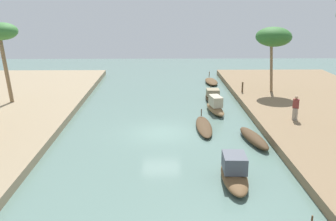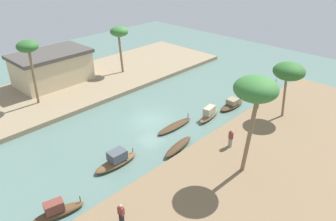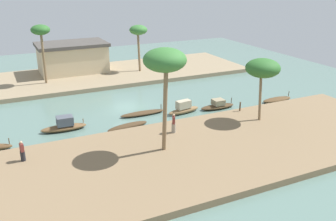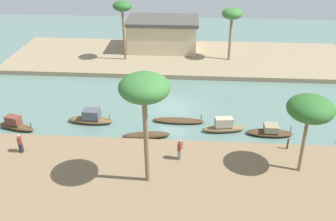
{
  "view_description": "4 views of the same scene",
  "coord_description": "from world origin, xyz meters",
  "px_view_note": "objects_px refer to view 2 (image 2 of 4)",
  "views": [
    {
      "loc": [
        -23.64,
        -0.08,
        8.28
      ],
      "look_at": [
        2.66,
        -0.5,
        0.76
      ],
      "focal_mm": 40.69,
      "sensor_mm": 36.0,
      "label": 1
    },
    {
      "loc": [
        -19.41,
        -21.24,
        16.31
      ],
      "look_at": [
        1.38,
        -1.34,
        1.13
      ],
      "focal_mm": 33.82,
      "sensor_mm": 36.0,
      "label": 2
    },
    {
      "loc": [
        -11.64,
        -35.05,
        13.21
      ],
      "look_at": [
        2.92,
        -4.2,
        0.56
      ],
      "focal_mm": 39.49,
      "sensor_mm": 36.0,
      "label": 3
    },
    {
      "loc": [
        1.81,
        -31.7,
        16.79
      ],
      "look_at": [
        -0.22,
        -2.75,
        1.09
      ],
      "focal_mm": 39.82,
      "sensor_mm": 36.0,
      "label": 4
    }
  ],
  "objects_px": {
    "sampan_with_tall_canopy": "(232,104)",
    "sampan_upstream_small": "(209,114)",
    "palm_tree_left_near": "(256,91)",
    "palm_tree_right_tall": "(28,49)",
    "riverside_building": "(52,67)",
    "mooring_post": "(258,105)",
    "person_on_near_bank": "(231,139)",
    "sampan_midstream": "(175,126)",
    "sampan_foreground": "(57,211)",
    "palm_tree_right_short": "(119,33)",
    "sampan_with_red_awning": "(117,160)",
    "sampan_near_left_bank": "(178,147)",
    "sampan_open_hull": "(269,89)",
    "palm_tree_left_far": "(289,72)",
    "person_by_mooring": "(121,215)"
  },
  "relations": [
    {
      "from": "sampan_with_tall_canopy",
      "to": "sampan_upstream_small",
      "type": "relative_size",
      "value": 1.04
    },
    {
      "from": "palm_tree_left_near",
      "to": "palm_tree_right_tall",
      "type": "distance_m",
      "value": 23.71
    },
    {
      "from": "palm_tree_right_tall",
      "to": "riverside_building",
      "type": "distance_m",
      "value": 7.44
    },
    {
      "from": "mooring_post",
      "to": "palm_tree_left_near",
      "type": "height_order",
      "value": "palm_tree_left_near"
    },
    {
      "from": "sampan_with_tall_canopy",
      "to": "person_on_near_bank",
      "type": "height_order",
      "value": "person_on_near_bank"
    },
    {
      "from": "sampan_midstream",
      "to": "sampan_upstream_small",
      "type": "bearing_deg",
      "value": -17.77
    },
    {
      "from": "sampan_foreground",
      "to": "riverside_building",
      "type": "distance_m",
      "value": 23.44
    },
    {
      "from": "palm_tree_right_short",
      "to": "sampan_with_tall_canopy",
      "type": "bearing_deg",
      "value": -82.27
    },
    {
      "from": "sampan_with_tall_canopy",
      "to": "sampan_with_red_awning",
      "type": "distance_m",
      "value": 15.58
    },
    {
      "from": "sampan_midstream",
      "to": "person_on_near_bank",
      "type": "xyz_separation_m",
      "value": [
        0.39,
        -6.26,
        1.06
      ]
    },
    {
      "from": "sampan_near_left_bank",
      "to": "sampan_open_hull",
      "type": "bearing_deg",
      "value": -7.79
    },
    {
      "from": "riverside_building",
      "to": "palm_tree_left_far",
      "type": "bearing_deg",
      "value": -65.56
    },
    {
      "from": "sampan_foreground",
      "to": "sampan_open_hull",
      "type": "distance_m",
      "value": 28.97
    },
    {
      "from": "sampan_with_red_awning",
      "to": "palm_tree_left_near",
      "type": "relative_size",
      "value": 0.51
    },
    {
      "from": "sampan_with_red_awning",
      "to": "sampan_upstream_small",
      "type": "height_order",
      "value": "sampan_upstream_small"
    },
    {
      "from": "mooring_post",
      "to": "palm_tree_left_near",
      "type": "relative_size",
      "value": 0.12
    },
    {
      "from": "sampan_foreground",
      "to": "palm_tree_right_short",
      "type": "height_order",
      "value": "palm_tree_right_short"
    },
    {
      "from": "sampan_foreground",
      "to": "mooring_post",
      "type": "bearing_deg",
      "value": 8.75
    },
    {
      "from": "sampan_midstream",
      "to": "palm_tree_left_far",
      "type": "bearing_deg",
      "value": -37.23
    },
    {
      "from": "sampan_open_hull",
      "to": "sampan_with_tall_canopy",
      "type": "bearing_deg",
      "value": 172.57
    },
    {
      "from": "sampan_foreground",
      "to": "palm_tree_left_far",
      "type": "height_order",
      "value": "palm_tree_left_far"
    },
    {
      "from": "sampan_midstream",
      "to": "person_by_mooring",
      "type": "distance_m",
      "value": 13.25
    },
    {
      "from": "sampan_with_tall_canopy",
      "to": "sampan_upstream_small",
      "type": "bearing_deg",
      "value": 176.46
    },
    {
      "from": "sampan_open_hull",
      "to": "palm_tree_right_short",
      "type": "bearing_deg",
      "value": 117.24
    },
    {
      "from": "sampan_near_left_bank",
      "to": "sampan_upstream_small",
      "type": "distance_m",
      "value": 6.65
    },
    {
      "from": "sampan_with_tall_canopy",
      "to": "sampan_foreground",
      "type": "relative_size",
      "value": 1.08
    },
    {
      "from": "sampan_upstream_small",
      "to": "palm_tree_right_short",
      "type": "height_order",
      "value": "palm_tree_right_short"
    },
    {
      "from": "palm_tree_left_near",
      "to": "palm_tree_left_far",
      "type": "xyz_separation_m",
      "value": [
        10.56,
        2.16,
        -2.07
      ]
    },
    {
      "from": "sampan_midstream",
      "to": "palm_tree_left_near",
      "type": "bearing_deg",
      "value": -100.11
    },
    {
      "from": "person_on_near_bank",
      "to": "palm_tree_right_tall",
      "type": "relative_size",
      "value": 0.24
    },
    {
      "from": "sampan_midstream",
      "to": "person_on_near_bank",
      "type": "bearing_deg",
      "value": -85.91
    },
    {
      "from": "riverside_building",
      "to": "sampan_with_tall_canopy",
      "type": "bearing_deg",
      "value": -62.41
    },
    {
      "from": "sampan_foreground",
      "to": "mooring_post",
      "type": "distance_m",
      "value": 22.68
    },
    {
      "from": "sampan_open_hull",
      "to": "sampan_midstream",
      "type": "relative_size",
      "value": 0.82
    },
    {
      "from": "sampan_foreground",
      "to": "person_on_near_bank",
      "type": "xyz_separation_m",
      "value": [
        14.36,
        -4.11,
        0.81
      ]
    },
    {
      "from": "riverside_building",
      "to": "palm_tree_right_tall",
      "type": "bearing_deg",
      "value": -134.7
    },
    {
      "from": "sampan_open_hull",
      "to": "palm_tree_left_far",
      "type": "bearing_deg",
      "value": -145.09
    },
    {
      "from": "sampan_near_left_bank",
      "to": "palm_tree_right_tall",
      "type": "relative_size",
      "value": 0.57
    },
    {
      "from": "mooring_post",
      "to": "sampan_with_tall_canopy",
      "type": "bearing_deg",
      "value": 106.55
    },
    {
      "from": "sampan_upstream_small",
      "to": "palm_tree_left_far",
      "type": "bearing_deg",
      "value": -57.06
    },
    {
      "from": "sampan_upstream_small",
      "to": "mooring_post",
      "type": "bearing_deg",
      "value": -41.65
    },
    {
      "from": "person_by_mooring",
      "to": "riverside_building",
      "type": "xyz_separation_m",
      "value": [
        8.75,
        24.6,
        1.33
      ]
    },
    {
      "from": "mooring_post",
      "to": "palm_tree_left_near",
      "type": "xyz_separation_m",
      "value": [
        -10.29,
        -4.69,
        6.44
      ]
    },
    {
      "from": "person_on_near_bank",
      "to": "mooring_post",
      "type": "distance_m",
      "value": 8.43
    },
    {
      "from": "sampan_upstream_small",
      "to": "mooring_post",
      "type": "height_order",
      "value": "mooring_post"
    },
    {
      "from": "palm_tree_left_near",
      "to": "palm_tree_right_short",
      "type": "xyz_separation_m",
      "value": [
        7.21,
        24.13,
        -1.47
      ]
    },
    {
      "from": "person_on_near_bank",
      "to": "person_by_mooring",
      "type": "height_order",
      "value": "person_on_near_bank"
    },
    {
      "from": "sampan_with_red_awning",
      "to": "palm_tree_right_short",
      "type": "xyz_separation_m",
      "value": [
        13.28,
        15.72,
        5.46
      ]
    },
    {
      "from": "palm_tree_right_tall",
      "to": "sampan_upstream_small",
      "type": "bearing_deg",
      "value": -54.05
    },
    {
      "from": "palm_tree_right_short",
      "to": "person_by_mooring",
      "type": "bearing_deg",
      "value": -128.92
    }
  ]
}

